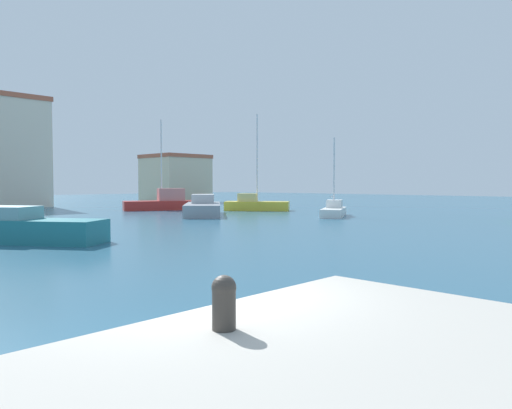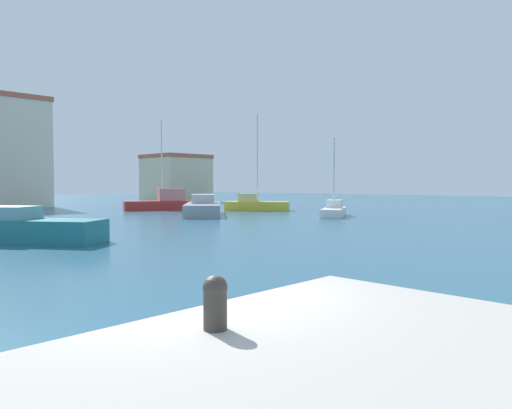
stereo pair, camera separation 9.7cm
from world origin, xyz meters
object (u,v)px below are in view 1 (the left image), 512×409
(motorboat_grey_distant_north, at_px, (203,208))
(sailboat_red_mid_harbor, at_px, (164,202))
(mooring_bollard, at_px, (224,300))
(sailboat_white_inner_mooring, at_px, (334,210))
(motorboat_teal_distant_east, at_px, (14,228))
(sailboat_yellow_outer_mooring, at_px, (256,204))

(motorboat_grey_distant_north, height_order, sailboat_red_mid_harbor, sailboat_red_mid_harbor)
(mooring_bollard, height_order, sailboat_white_inner_mooring, sailboat_white_inner_mooring)
(sailboat_red_mid_harbor, bearing_deg, motorboat_grey_distant_north, -104.86)
(motorboat_grey_distant_north, relative_size, sailboat_red_mid_harbor, 0.91)
(motorboat_teal_distant_east, relative_size, sailboat_white_inner_mooring, 1.25)
(sailboat_red_mid_harbor, bearing_deg, sailboat_white_inner_mooring, -77.29)
(sailboat_yellow_outer_mooring, distance_m, sailboat_red_mid_harbor, 8.60)
(motorboat_grey_distant_north, xyz_separation_m, sailboat_white_inner_mooring, (5.93, -8.19, -0.13))
(motorboat_grey_distant_north, xyz_separation_m, motorboat_teal_distant_east, (-16.75, -7.92, 0.02))
(sailboat_yellow_outer_mooring, height_order, sailboat_white_inner_mooring, sailboat_yellow_outer_mooring)
(sailboat_yellow_outer_mooring, xyz_separation_m, sailboat_red_mid_harbor, (-5.28, 6.79, 0.14))
(sailboat_red_mid_harbor, xyz_separation_m, sailboat_white_inner_mooring, (3.72, -16.50, -0.28))
(sailboat_yellow_outer_mooring, distance_m, motorboat_grey_distant_north, 7.63)
(mooring_bollard, relative_size, sailboat_yellow_outer_mooring, 0.06)
(motorboat_teal_distant_east, distance_m, sailboat_red_mid_harbor, 24.94)
(motorboat_teal_distant_east, distance_m, sailboat_white_inner_mooring, 22.67)
(motorboat_teal_distant_east, relative_size, sailboat_red_mid_harbor, 0.87)
(sailboat_red_mid_harbor, bearing_deg, motorboat_teal_distant_east, -139.43)
(mooring_bollard, relative_size, motorboat_grey_distant_north, 0.07)
(motorboat_grey_distant_north, bearing_deg, mooring_bollard, -129.25)
(sailboat_red_mid_harbor, bearing_deg, mooring_bollard, -124.31)
(motorboat_teal_distant_east, bearing_deg, sailboat_yellow_outer_mooring, 21.26)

